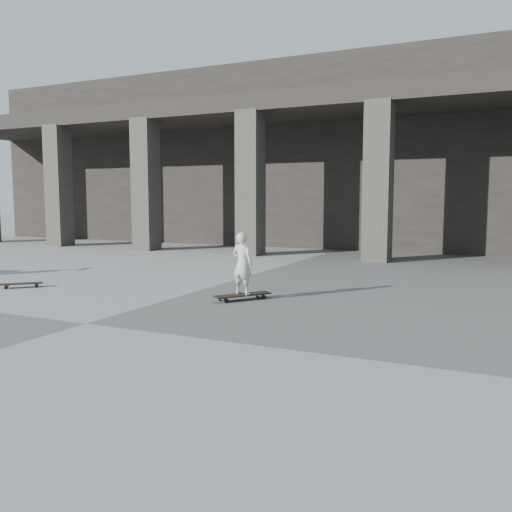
% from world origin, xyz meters
% --- Properties ---
extents(ground, '(90.00, 90.00, 0.00)m').
position_xyz_m(ground, '(0.00, 0.00, 0.00)').
color(ground, '#535351').
rests_on(ground, ground).
extents(colonnade, '(28.00, 8.82, 6.00)m').
position_xyz_m(colonnade, '(-0.00, 13.77, 3.03)').
color(colonnade, black).
rests_on(colonnade, ground).
extents(longboard, '(0.72, 0.90, 0.09)m').
position_xyz_m(longboard, '(1.08, 2.29, 0.07)').
color(longboard, black).
rests_on(longboard, ground).
extents(skateboard_spare, '(0.63, 0.63, 0.08)m').
position_xyz_m(skateboard_spare, '(-3.03, 1.66, 0.06)').
color(skateboard_spare, black).
rests_on(skateboard_spare, ground).
extents(child, '(0.39, 0.28, 0.98)m').
position_xyz_m(child, '(1.08, 2.29, 0.58)').
color(child, beige).
rests_on(child, longboard).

